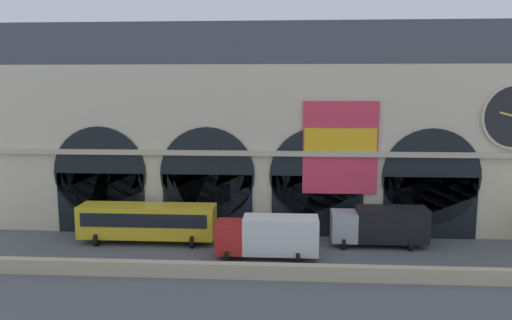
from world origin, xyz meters
TOP-DOWN VIEW (x-y plane):
  - ground_plane at (0.00, 0.00)m, footprint 200.00×200.00m
  - quay_parapet_wall at (0.00, -4.80)m, footprint 90.00×0.70m
  - station_building at (0.05, 7.68)m, footprint 48.29×5.79m
  - bus_midwest at (-9.14, 2.31)m, footprint 11.00×3.25m
  - box_truck_center at (0.79, -0.74)m, footprint 7.50×2.91m
  - box_truck_mideast at (9.51, 2.67)m, footprint 7.50×2.91m

SIDE VIEW (x-z plane):
  - ground_plane at x=0.00m, z-range 0.00..0.00m
  - quay_parapet_wall at x=0.00m, z-range 0.00..1.01m
  - box_truck_center at x=0.79m, z-range 0.14..3.26m
  - box_truck_mideast at x=9.51m, z-range 0.14..3.26m
  - bus_midwest at x=-9.14m, z-range 0.23..3.33m
  - station_building at x=0.05m, z-range -0.25..17.65m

